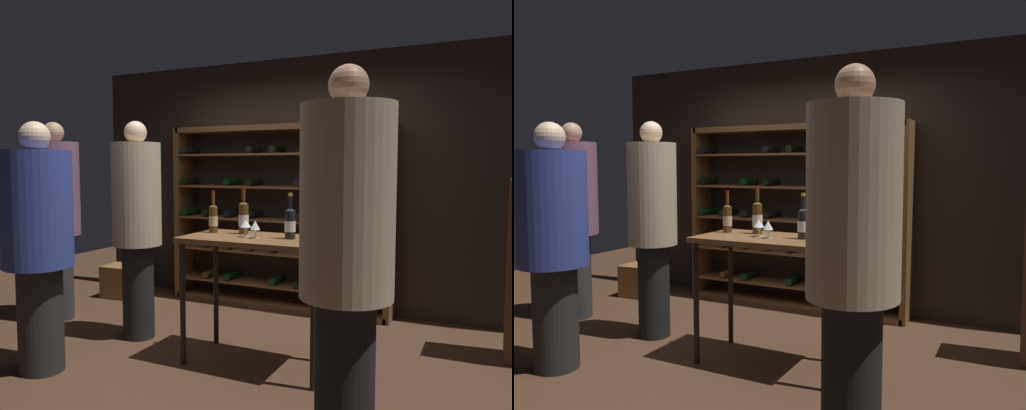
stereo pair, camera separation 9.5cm
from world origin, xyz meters
TOP-DOWN VIEW (x-y plane):
  - ground_plane at (0.00, 0.00)m, footprint 9.38×9.38m
  - back_wall at (0.00, 1.69)m, footprint 5.25×0.10m
  - wine_rack at (-0.21, 1.48)m, footprint 2.47×0.32m
  - tasting_table at (0.27, -0.04)m, footprint 1.16×0.61m
  - person_guest_blue_shirt at (-1.15, -0.86)m, footprint 0.51×0.50m
  - person_guest_khaki at (-0.97, 0.05)m, footprint 0.43×0.44m
  - person_bystander_dark_jacket at (-2.05, 0.13)m, footprint 0.47×0.47m
  - person_host_in_suit at (1.22, -1.06)m, footprint 0.47×0.47m
  - wine_crate at (-2.00, 1.08)m, footprint 0.51×0.38m
  - wine_bottle_red_label at (0.07, 0.08)m, footprint 0.08×0.08m
  - wine_bottle_green_slim at (-0.19, 0.05)m, footprint 0.07×0.07m
  - wine_bottle_gold_foil at (0.51, -0.01)m, footprint 0.08×0.08m
  - wine_glass_stemmed_left at (0.17, -0.07)m, footprint 0.08×0.08m
  - wine_glass_stemmed_center at (0.27, -0.10)m, footprint 0.08×0.08m

SIDE VIEW (x-z plane):
  - ground_plane at x=0.00m, z-range 0.00..0.00m
  - wine_crate at x=-2.00m, z-range 0.00..0.37m
  - tasting_table at x=0.27m, z-range 0.37..1.37m
  - wine_rack at x=-0.21m, z-range -0.02..1.96m
  - person_guest_blue_shirt at x=-1.15m, z-range 0.09..1.94m
  - person_guest_khaki at x=-0.97m, z-range 0.11..2.03m
  - wine_glass_stemmed_center at x=0.27m, z-range 1.02..1.15m
  - person_bystander_dark_jacket at x=-2.05m, z-range 0.10..2.07m
  - wine_glass_stemmed_left at x=0.17m, z-range 1.02..1.16m
  - wine_bottle_green_slim at x=-0.19m, z-range 0.94..1.28m
  - wine_bottle_gold_foil at x=0.51m, z-range 0.94..1.28m
  - person_host_in_suit at x=1.22m, z-range 0.11..2.13m
  - wine_bottle_red_label at x=0.07m, z-range 0.94..1.32m
  - back_wall at x=0.00m, z-range 0.00..2.70m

